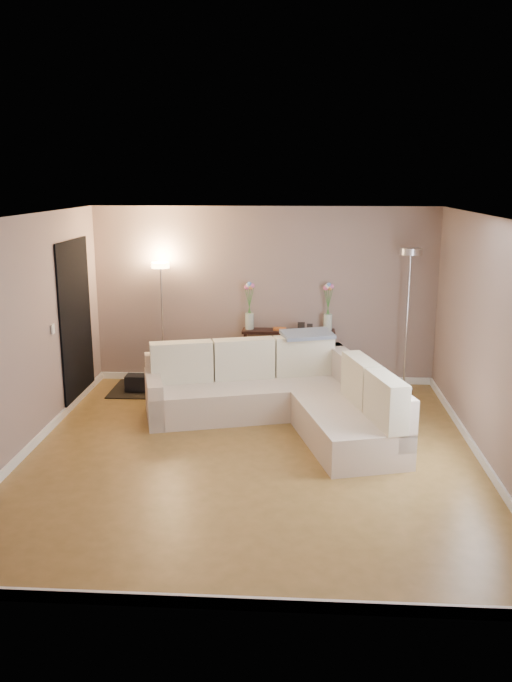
# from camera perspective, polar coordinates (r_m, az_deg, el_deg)

# --- Properties ---
(floor) EXTENTS (5.00, 5.50, 0.01)m
(floor) POSITION_cam_1_polar(r_m,az_deg,el_deg) (7.48, -0.39, -9.72)
(floor) COLOR olive
(floor) RESTS_ON ground
(ceiling) EXTENTS (5.00, 5.50, 0.01)m
(ceiling) POSITION_cam_1_polar(r_m,az_deg,el_deg) (6.88, -0.43, 10.66)
(ceiling) COLOR white
(ceiling) RESTS_ON ground
(wall_back) EXTENTS (5.00, 0.02, 2.60)m
(wall_back) POSITION_cam_1_polar(r_m,az_deg,el_deg) (9.76, 0.73, 3.87)
(wall_back) COLOR gray
(wall_back) RESTS_ON ground
(wall_front) EXTENTS (5.00, 0.02, 2.60)m
(wall_front) POSITION_cam_1_polar(r_m,az_deg,el_deg) (4.44, -2.93, -8.41)
(wall_front) COLOR gray
(wall_front) RESTS_ON ground
(wall_left) EXTENTS (0.02, 5.50, 2.60)m
(wall_left) POSITION_cam_1_polar(r_m,az_deg,el_deg) (7.66, -19.49, 0.32)
(wall_left) COLOR gray
(wall_left) RESTS_ON ground
(wall_right) EXTENTS (0.02, 5.50, 2.60)m
(wall_right) POSITION_cam_1_polar(r_m,az_deg,el_deg) (7.34, 19.55, -0.26)
(wall_right) COLOR gray
(wall_right) RESTS_ON ground
(baseboard_back) EXTENTS (5.00, 0.03, 0.10)m
(baseboard_back) POSITION_cam_1_polar(r_m,az_deg,el_deg) (10.03, 0.70, -3.21)
(baseboard_back) COLOR white
(baseboard_back) RESTS_ON ground
(baseboard_front) EXTENTS (5.00, 0.03, 0.10)m
(baseboard_front) POSITION_cam_1_polar(r_m,az_deg,el_deg) (5.07, -2.71, -21.50)
(baseboard_front) COLOR white
(baseboard_front) RESTS_ON ground
(baseboard_left) EXTENTS (0.03, 5.50, 0.10)m
(baseboard_left) POSITION_cam_1_polar(r_m,az_deg,el_deg) (8.02, -18.61, -8.41)
(baseboard_left) COLOR white
(baseboard_left) RESTS_ON ground
(baseboard_right) EXTENTS (0.03, 5.50, 0.10)m
(baseboard_right) POSITION_cam_1_polar(r_m,az_deg,el_deg) (7.71, 18.62, -9.31)
(baseboard_right) COLOR white
(baseboard_right) RESTS_ON ground
(doorway) EXTENTS (0.02, 1.20, 2.20)m
(doorway) POSITION_cam_1_polar(r_m,az_deg,el_deg) (9.24, -15.18, 1.55)
(doorway) COLOR black
(doorway) RESTS_ON ground
(switch_plate) EXTENTS (0.02, 0.08, 0.12)m
(switch_plate) POSITION_cam_1_polar(r_m,az_deg,el_deg) (8.44, -17.04, 0.99)
(switch_plate) COLOR white
(switch_plate) RESTS_ON ground
(sectional_sofa) EXTENTS (3.25, 2.71, 0.94)m
(sectional_sofa) POSITION_cam_1_polar(r_m,az_deg,el_deg) (8.31, 2.47, -4.68)
(sectional_sofa) COLOR beige
(sectional_sofa) RESTS_ON floor
(throw_blanket) EXTENTS (0.76, 0.58, 0.09)m
(throw_blanket) POSITION_cam_1_polar(r_m,az_deg,el_deg) (8.88, 4.43, 0.59)
(throw_blanket) COLOR gray
(throw_blanket) RESTS_ON sectional_sofa
(console_table) EXTENTS (1.35, 0.37, 0.83)m
(console_table) POSITION_cam_1_polar(r_m,az_deg,el_deg) (9.82, 2.29, -1.05)
(console_table) COLOR black
(console_table) RESTS_ON floor
(leaning_mirror) EXTENTS (0.96, 0.05, 0.75)m
(leaning_mirror) POSITION_cam_1_polar(r_m,az_deg,el_deg) (9.82, 2.83, 3.33)
(leaning_mirror) COLOR black
(leaning_mirror) RESTS_ON console_table
(table_decor) EXTENTS (0.57, 0.12, 0.13)m
(table_decor) POSITION_cam_1_polar(r_m,az_deg,el_deg) (9.69, 2.77, 1.08)
(table_decor) COLOR #C46022
(table_decor) RESTS_ON console_table
(flower_vase_left) EXTENTS (0.15, 0.12, 0.71)m
(flower_vase_left) POSITION_cam_1_polar(r_m,az_deg,el_deg) (9.69, -0.57, 2.72)
(flower_vase_left) COLOR silver
(flower_vase_left) RESTS_ON console_table
(flower_vase_right) EXTENTS (0.15, 0.12, 0.71)m
(flower_vase_right) POSITION_cam_1_polar(r_m,az_deg,el_deg) (9.68, 6.20, 2.62)
(flower_vase_right) COLOR silver
(flower_vase_right) RESTS_ON console_table
(floor_lamp_lit) EXTENTS (0.26, 0.26, 1.81)m
(floor_lamp_lit) POSITION_cam_1_polar(r_m,az_deg,el_deg) (9.76, -8.10, 3.60)
(floor_lamp_lit) COLOR silver
(floor_lamp_lit) RESTS_ON floor
(floor_lamp_unlit) EXTENTS (0.36, 0.36, 2.05)m
(floor_lamp_unlit) POSITION_cam_1_polar(r_m,az_deg,el_deg) (9.51, 12.97, 4.16)
(floor_lamp_unlit) COLOR silver
(floor_lamp_unlit) RESTS_ON floor
(charcoal_rug) EXTENTS (1.18, 0.89, 0.02)m
(charcoal_rug) POSITION_cam_1_polar(r_m,az_deg,el_deg) (9.76, -8.82, -4.12)
(charcoal_rug) COLOR black
(charcoal_rug) RESTS_ON floor
(black_bag) EXTENTS (0.33, 0.24, 0.22)m
(black_bag) POSITION_cam_1_polar(r_m,az_deg,el_deg) (9.68, -10.10, -3.51)
(black_bag) COLOR black
(black_bag) RESTS_ON charcoal_rug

